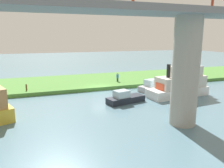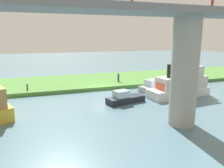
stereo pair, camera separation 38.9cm
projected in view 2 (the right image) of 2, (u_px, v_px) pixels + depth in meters
name	position (u px, v px, depth m)	size (l,w,h in m)	color
ground_plane	(101.00, 91.00, 31.34)	(160.00, 160.00, 0.00)	slate
grassy_bank	(91.00, 81.00, 36.84)	(80.00, 12.00, 0.50)	#4C8438
bridge_pylon	(184.00, 73.00, 18.42)	(2.25, 2.25, 9.19)	#9E998E
bridge_span	(189.00, 9.00, 17.37)	(56.98, 4.30, 3.25)	slate
person_on_bank	(118.00, 77.00, 35.22)	(0.50, 0.50, 1.39)	#2D334C
mooring_post	(27.00, 87.00, 29.53)	(0.20, 0.20, 0.83)	brown
houseboat_blue	(180.00, 84.00, 28.27)	(8.46, 3.50, 4.21)	white
pontoon_yellow	(154.00, 87.00, 31.30)	(5.27, 3.18, 1.66)	#99999E
motorboat_white	(125.00, 98.00, 25.55)	(4.80, 2.58, 1.52)	#1E232D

